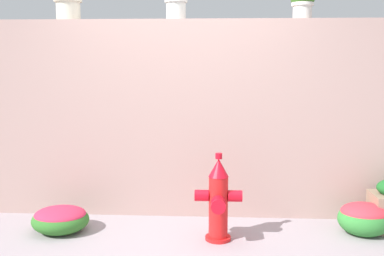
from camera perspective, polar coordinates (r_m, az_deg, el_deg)
The scene contains 5 objects.
ground_plane at distance 3.99m, azimuth -2.39°, elevation -15.10°, with size 24.00×24.00×0.00m, color #9C9096.
stone_wall at distance 4.72m, azimuth -1.26°, elevation 1.25°, with size 5.38×0.39×2.00m, color tan.
fire_hydrant at distance 4.06m, azimuth 3.35°, elevation -9.21°, with size 0.42×0.34×0.80m.
flower_bush_left at distance 4.50m, azimuth -16.32°, elevation -10.93°, with size 0.54×0.48×0.24m.
flower_bush_right at distance 4.56m, azimuth 20.96°, elevation -10.50°, with size 0.48×0.43×0.30m.
Camera 1 is at (0.36, -3.64, 1.60)m, focal length 42.15 mm.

